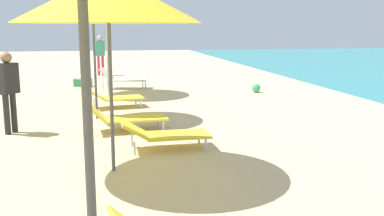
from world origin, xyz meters
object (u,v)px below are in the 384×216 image
at_px(umbrella_fourth, 93,4).
at_px(lounger_fourth_shoreside, 115,97).
at_px(umbrella_farthest, 106,13).
at_px(lounger_third_shoreside, 165,134).
at_px(lounger_farthest_shoreside, 123,78).
at_px(cooler_box, 83,82).
at_px(person_walking_mid, 100,51).
at_px(lounger_fourth_inland, 123,116).
at_px(person_walking_near, 8,85).
at_px(beach_ball, 256,88).

height_order(umbrella_fourth, lounger_fourth_shoreside, umbrella_fourth).
height_order(umbrella_fourth, umbrella_farthest, umbrella_farthest).
bearing_deg(lounger_third_shoreside, lounger_farthest_shoreside, 91.97).
xyz_separation_m(lounger_third_shoreside, umbrella_fourth, (-1.15, 2.69, 2.17)).
xyz_separation_m(lounger_third_shoreside, cooler_box, (-1.74, 8.17, -0.11)).
height_order(lounger_fourth_shoreside, person_walking_mid, person_walking_mid).
xyz_separation_m(umbrella_fourth, lounger_fourth_inland, (0.53, -1.28, -2.14)).
distance_m(lounger_fourth_shoreside, lounger_farthest_shoreside, 3.43).
xyz_separation_m(lounger_third_shoreside, person_walking_near, (-2.69, 1.61, 0.65)).
xyz_separation_m(lounger_farthest_shoreside, person_walking_mid, (-0.76, 4.21, 0.66)).
relative_size(umbrella_fourth, umbrella_farthest, 1.00).
bearing_deg(lounger_farthest_shoreside, cooler_box, 162.67).
distance_m(lounger_farthest_shoreside, cooler_box, 1.52).
relative_size(lounger_third_shoreside, lounger_fourth_shoreside, 1.01).
xyz_separation_m(umbrella_fourth, lounger_farthest_shoreside, (0.72, 4.71, -2.09)).
relative_size(lounger_fourth_inland, beach_ball, 6.07).
distance_m(person_walking_mid, cooler_box, 3.60).
xyz_separation_m(lounger_fourth_shoreside, beach_ball, (4.27, 1.79, -0.13)).
height_order(lounger_farthest_shoreside, person_walking_near, person_walking_near).
height_order(umbrella_fourth, lounger_fourth_inland, umbrella_fourth).
bearing_deg(person_walking_near, umbrella_farthest, 103.20).
bearing_deg(umbrella_fourth, person_walking_near, -144.94).
xyz_separation_m(umbrella_fourth, cooler_box, (-0.59, 5.47, -2.28)).
relative_size(umbrella_farthest, person_walking_mid, 1.66).
bearing_deg(umbrella_farthest, beach_ball, -6.66).
xyz_separation_m(lounger_fourth_shoreside, lounger_farthest_shoreside, (0.31, 3.42, 0.08)).
bearing_deg(lounger_third_shoreside, umbrella_farthest, 96.63).
relative_size(umbrella_fourth, cooler_box, 4.26).
bearing_deg(lounger_fourth_inland, umbrella_farthest, 88.04).
xyz_separation_m(lounger_fourth_inland, person_walking_near, (-2.07, 0.20, 0.62)).
bearing_deg(lounger_third_shoreside, person_walking_mid, 94.51).
height_order(lounger_third_shoreside, person_walking_near, person_walking_near).
xyz_separation_m(lounger_fourth_shoreside, person_walking_mid, (-0.45, 7.63, 0.73)).
height_order(umbrella_fourth, beach_ball, umbrella_fourth).
height_order(cooler_box, beach_ball, cooler_box).
distance_m(umbrella_fourth, umbrella_farthest, 3.62).
distance_m(lounger_fourth_inland, person_walking_mid, 10.25).
distance_m(lounger_third_shoreside, person_walking_near, 3.20).
bearing_deg(lounger_farthest_shoreside, umbrella_farthest, -99.47).
relative_size(umbrella_fourth, lounger_fourth_inland, 1.68).
relative_size(lounger_fourth_shoreside, person_walking_near, 0.94).
bearing_deg(lounger_fourth_inland, beach_ball, 41.45).
bearing_deg(umbrella_fourth, lounger_farthest_shoreside, 81.31).
bearing_deg(lounger_farthest_shoreside, person_walking_mid, 113.10).
xyz_separation_m(lounger_third_shoreside, beach_ball, (3.53, 5.78, -0.13)).
xyz_separation_m(umbrella_fourth, beach_ball, (4.68, 3.09, -2.30)).
distance_m(lounger_fourth_shoreside, cooler_box, 4.30).
bearing_deg(lounger_farthest_shoreside, lounger_fourth_inland, -79.02).
xyz_separation_m(umbrella_fourth, lounger_fourth_shoreside, (0.41, 1.29, -2.17)).
distance_m(lounger_third_shoreside, lounger_fourth_inland, 1.54).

